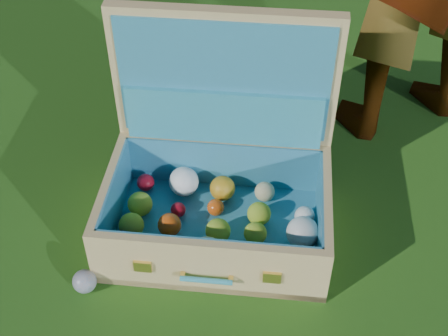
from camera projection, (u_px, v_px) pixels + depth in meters
ground at (231, 277)px, 1.73m from camera, size 60.00×60.00×0.00m
stray_ball at (85, 281)px, 1.68m from camera, size 0.07×0.07×0.07m
suitcase at (218, 175)px, 1.78m from camera, size 0.70×0.56×0.62m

